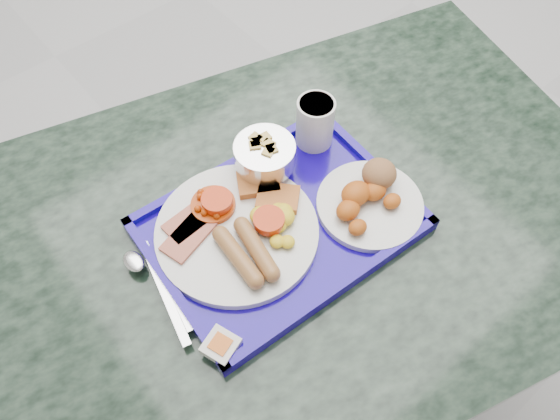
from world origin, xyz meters
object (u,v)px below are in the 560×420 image
at_px(table, 294,271).
at_px(juice_cup, 315,121).
at_px(bread_plate, 370,197).
at_px(fruit_bowl, 265,155).
at_px(main_plate, 241,228).
at_px(tray, 280,225).

bearing_deg(table, juice_cup, 38.75).
distance_m(bread_plate, fruit_bowl, 0.18).
distance_m(main_plate, fruit_bowl, 0.13).
height_order(table, bread_plate, bread_plate).
xyz_separation_m(table, juice_cup, (0.13, 0.10, 0.24)).
distance_m(tray, juice_cup, 0.19).
relative_size(table, main_plate, 4.98).
distance_m(fruit_bowl, juice_cup, 0.11).
bearing_deg(juice_cup, bread_plate, -97.77).
xyz_separation_m(fruit_bowl, juice_cup, (0.11, 0.00, 0.00)).
bearing_deg(tray, juice_cup, 31.44).
bearing_deg(tray, main_plate, 154.63).
distance_m(table, juice_cup, 0.30).
xyz_separation_m(main_plate, bread_plate, (0.19, -0.09, 0.00)).
bearing_deg(tray, fruit_bowl, 63.95).
bearing_deg(fruit_bowl, table, -99.80).
relative_size(bread_plate, fruit_bowl, 1.71).
relative_size(table, fruit_bowl, 12.66).
xyz_separation_m(table, bread_plate, (0.11, -0.06, 0.21)).
bearing_deg(table, tray, 166.91).
bearing_deg(main_plate, table, -21.41).
bearing_deg(main_plate, tray, -25.37).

